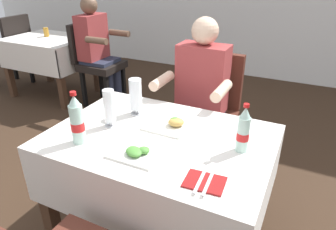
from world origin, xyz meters
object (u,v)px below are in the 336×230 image
plate_near_camera (139,151)px  background_chair_right (95,60)px  beer_glass_middle (109,108)px  background_patron (97,47)px  chair_far_diner_seat (208,110)px  cola_bottle_secondary (243,131)px  background_dining_table (50,52)px  plate_far_diner (172,123)px  napkin_cutlery_set (205,182)px  background_chair_left (12,47)px  background_table_tumbler (46,32)px  seated_diner_far (199,95)px  main_dining_table (160,162)px  cola_bottle_primary (77,121)px  beer_glass_left (136,96)px

plate_near_camera → background_chair_right: background_chair_right is taller
beer_glass_middle → background_patron: background_patron is taller
chair_far_diner_seat → cola_bottle_secondary: 0.93m
background_chair_right → background_patron: background_patron is taller
chair_far_diner_seat → background_dining_table: (-2.38, 0.74, 0.00)m
plate_near_camera → cola_bottle_secondary: cola_bottle_secondary is taller
chair_far_diner_seat → plate_near_camera: 1.03m
plate_far_diner → background_chair_right: bearing=139.7°
plate_near_camera → napkin_cutlery_set: 0.38m
background_chair_left → background_table_tumbler: bearing=4.6°
background_dining_table → background_chair_left: bearing=180.0°
chair_far_diner_seat → seated_diner_far: size_ratio=0.77×
chair_far_diner_seat → background_chair_right: same height
main_dining_table → chair_far_diner_seat: 0.81m
cola_bottle_secondary → background_patron: (-2.05, 1.50, -0.14)m
napkin_cutlery_set → background_chair_right: size_ratio=0.20×
plate_far_diner → background_dining_table: size_ratio=0.25×
cola_bottle_primary → background_chair_right: 2.25m
seated_diner_far → plate_near_camera: (0.02, -0.90, 0.04)m
beer_glass_left → background_chair_right: same height
plate_near_camera → cola_bottle_primary: bearing=-172.1°
beer_glass_middle → cola_bottle_secondary: cola_bottle_secondary is taller
background_dining_table → background_table_tumbler: bearing=143.8°
plate_far_diner → background_dining_table: bearing=149.2°
background_chair_right → background_table_tumbler: bearing=176.2°
plate_far_diner → background_patron: size_ratio=0.20×
background_dining_table → background_chair_right: bearing=0.0°
background_dining_table → background_patron: background_patron is taller
beer_glass_middle → background_chair_left: bearing=150.5°
background_dining_table → background_patron: 0.77m
chair_far_diner_seat → cola_bottle_primary: 1.15m
cola_bottle_primary → cola_bottle_secondary: (0.77, 0.29, -0.01)m
beer_glass_left → background_patron: 1.94m
background_dining_table → background_patron: size_ratio=0.79×
main_dining_table → seated_diner_far: bearing=93.4°
plate_near_camera → napkin_cutlery_set: (0.37, -0.08, -0.01)m
beer_glass_left → background_chair_left: 3.16m
main_dining_table → chair_far_diner_seat: (0.00, 0.81, -0.02)m
beer_glass_middle → cola_bottle_secondary: bearing=5.7°
cola_bottle_secondary → seated_diner_far: bearing=125.7°
background_chair_left → background_chair_right: bearing=0.0°
cola_bottle_primary → main_dining_table: bearing=34.9°
plate_far_diner → cola_bottle_secondary: bearing=-10.5°
main_dining_table → beer_glass_left: (-0.25, 0.18, 0.29)m
napkin_cutlery_set → background_chair_right: (-2.02, 1.82, -0.19)m
chair_far_diner_seat → beer_glass_middle: (-0.30, -0.84, 0.31)m
chair_far_diner_seat → background_patron: size_ratio=0.77×
cola_bottle_primary → beer_glass_left: bearing=77.7°
chair_far_diner_seat → napkin_cutlery_set: size_ratio=5.02×
napkin_cutlery_set → background_patron: size_ratio=0.15×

